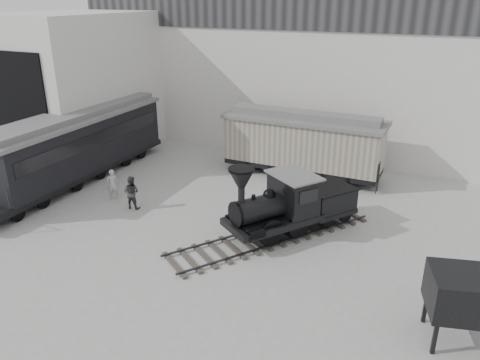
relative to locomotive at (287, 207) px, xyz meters
The scene contains 9 objects.
ground 4.38m from the locomotive, 119.49° to the right, with size 90.00×90.00×0.00m, color #9E9E9B.
north_wall 12.29m from the locomotive, 100.31° to the left, with size 34.00×2.51×11.00m.
west_pavilion 18.01m from the locomotive, 159.12° to the left, with size 7.00×12.11×9.00m.
locomotive is the anchor object (origin of this frame).
boxcar 7.60m from the locomotive, 102.69° to the left, with size 9.36×2.96×3.83m.
passenger_coach 13.18m from the locomotive, behind, with size 3.23×13.88×3.70m.
visitor_a 9.54m from the locomotive, behind, with size 0.60×0.39×1.63m, color #B5B6B4.
visitor_b 7.95m from the locomotive, behind, with size 0.83×0.65×1.71m, color #333334.
coal_hopper 8.47m from the locomotive, 30.95° to the right, with size 2.56×2.28×2.37m.
Camera 1 is at (8.13, -14.19, 10.08)m, focal length 35.00 mm.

